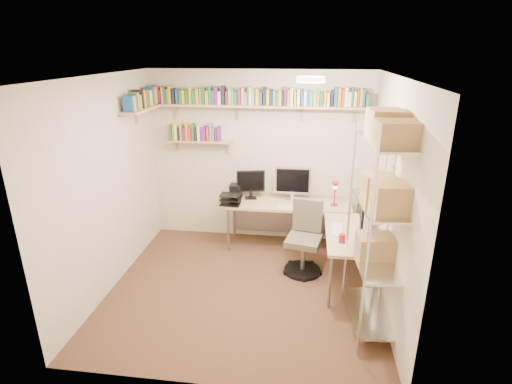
% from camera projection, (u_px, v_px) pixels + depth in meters
% --- Properties ---
extents(ground, '(3.20, 3.20, 0.00)m').
position_uv_depth(ground, '(244.00, 289.00, 4.87)').
color(ground, '#41271C').
rests_on(ground, ground).
extents(room_shell, '(3.24, 3.04, 2.52)m').
position_uv_depth(room_shell, '(243.00, 167.00, 4.34)').
color(room_shell, beige).
rests_on(room_shell, ground).
extents(wall_shelves, '(3.12, 1.09, 0.80)m').
position_uv_depth(wall_shelves, '(228.00, 106.00, 5.44)').
color(wall_shelves, tan).
rests_on(wall_shelves, ground).
extents(corner_desk, '(2.00, 1.75, 1.19)m').
position_uv_depth(corner_desk, '(295.00, 210.00, 5.46)').
color(corner_desk, tan).
rests_on(corner_desk, ground).
extents(office_chair, '(0.51, 0.52, 0.95)m').
position_uv_depth(office_chair, '(304.00, 243.00, 5.15)').
color(office_chair, black).
rests_on(office_chair, ground).
extents(wire_rack, '(0.52, 0.94, 2.24)m').
position_uv_depth(wire_rack, '(384.00, 191.00, 3.73)').
color(wire_rack, silver).
rests_on(wire_rack, ground).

